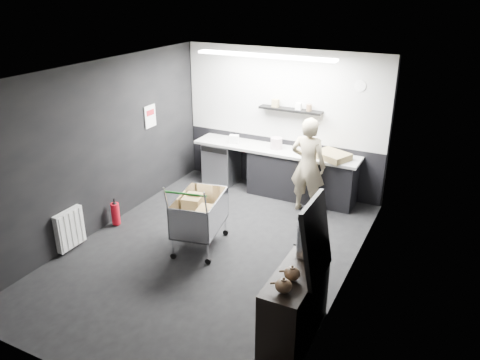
% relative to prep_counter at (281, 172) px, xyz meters
% --- Properties ---
extents(floor, '(5.50, 5.50, 0.00)m').
position_rel_prep_counter_xyz_m(floor, '(-0.14, -2.42, -0.46)').
color(floor, black).
rests_on(floor, ground).
extents(ceiling, '(5.50, 5.50, 0.00)m').
position_rel_prep_counter_xyz_m(ceiling, '(-0.14, -2.42, 2.24)').
color(ceiling, silver).
rests_on(ceiling, wall_back).
extents(wall_back, '(5.50, 0.00, 5.50)m').
position_rel_prep_counter_xyz_m(wall_back, '(-0.14, 0.33, 0.89)').
color(wall_back, black).
rests_on(wall_back, floor).
extents(wall_front, '(5.50, 0.00, 5.50)m').
position_rel_prep_counter_xyz_m(wall_front, '(-0.14, -5.17, 0.89)').
color(wall_front, black).
rests_on(wall_front, floor).
extents(wall_left, '(0.00, 5.50, 5.50)m').
position_rel_prep_counter_xyz_m(wall_left, '(-2.14, -2.42, 0.89)').
color(wall_left, black).
rests_on(wall_left, floor).
extents(wall_right, '(0.00, 5.50, 5.50)m').
position_rel_prep_counter_xyz_m(wall_right, '(1.86, -2.42, 0.89)').
color(wall_right, black).
rests_on(wall_right, floor).
extents(kitchen_wall_panel, '(3.95, 0.02, 1.70)m').
position_rel_prep_counter_xyz_m(kitchen_wall_panel, '(-0.14, 0.31, 1.39)').
color(kitchen_wall_panel, silver).
rests_on(kitchen_wall_panel, wall_back).
extents(dado_panel, '(3.95, 0.02, 1.00)m').
position_rel_prep_counter_xyz_m(dado_panel, '(-0.14, 0.31, 0.04)').
color(dado_panel, black).
rests_on(dado_panel, wall_back).
extents(floating_shelf, '(1.20, 0.22, 0.04)m').
position_rel_prep_counter_xyz_m(floating_shelf, '(0.06, 0.20, 1.16)').
color(floating_shelf, black).
rests_on(floating_shelf, wall_back).
extents(wall_clock, '(0.20, 0.03, 0.20)m').
position_rel_prep_counter_xyz_m(wall_clock, '(1.26, 0.30, 1.69)').
color(wall_clock, white).
rests_on(wall_clock, wall_back).
extents(poster, '(0.02, 0.30, 0.40)m').
position_rel_prep_counter_xyz_m(poster, '(-2.12, -1.12, 1.09)').
color(poster, white).
rests_on(poster, wall_left).
extents(poster_red_band, '(0.02, 0.22, 0.10)m').
position_rel_prep_counter_xyz_m(poster_red_band, '(-2.11, -1.12, 1.16)').
color(poster_red_band, red).
rests_on(poster_red_band, poster).
extents(radiator, '(0.10, 0.50, 0.60)m').
position_rel_prep_counter_xyz_m(radiator, '(-2.08, -3.32, -0.11)').
color(radiator, white).
rests_on(radiator, wall_left).
extents(ceiling_strip, '(2.40, 0.20, 0.04)m').
position_rel_prep_counter_xyz_m(ceiling_strip, '(-0.14, -0.57, 2.21)').
color(ceiling_strip, white).
rests_on(ceiling_strip, ceiling).
extents(prep_counter, '(3.20, 0.61, 0.90)m').
position_rel_prep_counter_xyz_m(prep_counter, '(0.00, 0.00, 0.00)').
color(prep_counter, black).
rests_on(prep_counter, floor).
extents(person, '(0.63, 0.42, 1.71)m').
position_rel_prep_counter_xyz_m(person, '(0.67, -0.45, 0.40)').
color(person, beige).
rests_on(person, floor).
extents(shopping_cart, '(0.81, 1.15, 1.15)m').
position_rel_prep_counter_xyz_m(shopping_cart, '(-0.37, -2.37, 0.09)').
color(shopping_cart, silver).
rests_on(shopping_cart, floor).
extents(sideboard, '(0.50, 1.16, 1.74)m').
position_rel_prep_counter_xyz_m(sideboard, '(1.64, -3.57, 0.10)').
color(sideboard, black).
rests_on(sideboard, floor).
extents(fire_extinguisher, '(0.14, 0.14, 0.46)m').
position_rel_prep_counter_xyz_m(fire_extinguisher, '(-1.99, -2.41, -0.23)').
color(fire_extinguisher, red).
rests_on(fire_extinguisher, floor).
extents(cardboard_box, '(0.70, 0.63, 0.11)m').
position_rel_prep_counter_xyz_m(cardboard_box, '(0.97, -0.05, 0.50)').
color(cardboard_box, olive).
rests_on(cardboard_box, prep_counter).
extents(pink_tub, '(0.21, 0.21, 0.21)m').
position_rel_prep_counter_xyz_m(pink_tub, '(-0.11, 0.00, 0.55)').
color(pink_tub, beige).
rests_on(pink_tub, prep_counter).
extents(white_container, '(0.20, 0.18, 0.15)m').
position_rel_prep_counter_xyz_m(white_container, '(-0.98, -0.05, 0.52)').
color(white_container, white).
rests_on(white_container, prep_counter).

